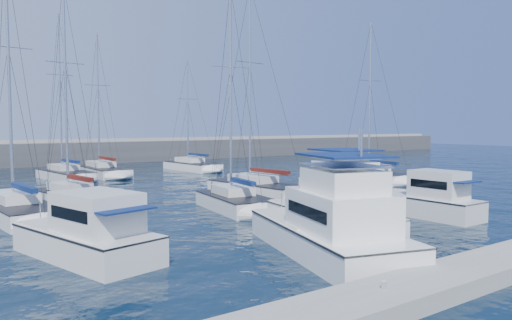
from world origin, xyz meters
TOP-DOWN VIEW (x-y plane):
  - ground at (0.00, 0.00)m, footprint 220.00×220.00m
  - breakwater at (0.00, 52.00)m, footprint 160.00×6.00m
  - dock_cleat_near_port at (-8.00, -11.00)m, footprint 0.16×0.16m
  - motor_yacht_port_outer at (-13.32, -0.39)m, footprint 4.45×7.59m
  - motor_yacht_port_inner at (-4.97, -5.74)m, footprint 6.16×10.05m
  - motor_yacht_stbd_inner at (-1.88, -2.77)m, footprint 4.62×8.34m
  - motor_yacht_stbd_outer at (5.98, -2.77)m, footprint 2.36×6.44m
  - sailboat_mid_a at (-14.00, 10.90)m, footprint 3.79×8.85m
  - sailboat_mid_b at (-9.99, 14.03)m, footprint 4.07×7.60m
  - sailboat_mid_c at (-2.05, 6.04)m, footprint 4.00×7.21m
  - sailboat_mid_d at (3.24, 10.96)m, footprint 4.05×9.19m
  - sailboat_mid_e at (17.73, 11.72)m, footprint 4.08×8.31m
  - sailboat_back_a at (-6.07, 30.65)m, footprint 3.91×8.75m
  - sailboat_back_b at (-1.71, 32.57)m, footprint 3.17×9.60m
  - sailboat_back_c at (9.27, 32.76)m, footprint 3.56×9.01m

SIDE VIEW (x-z plane):
  - ground at x=0.00m, z-range 0.00..0.00m
  - sailboat_back_c at x=9.27m, z-range -6.36..7.37m
  - sailboat_back_b at x=-1.71m, z-range -7.30..8.33m
  - sailboat_mid_a at x=-14.00m, z-range -7.47..8.54m
  - sailboat_mid_d at x=3.24m, z-range -7.78..8.85m
  - sailboat_mid_e at x=17.73m, z-range -7.28..8.35m
  - sailboat_mid_c at x=-2.05m, z-range -6.80..7.88m
  - sailboat_mid_b at x=-9.99m, z-range -7.20..8.29m
  - sailboat_back_a at x=-6.07m, z-range -7.84..8.93m
  - dock_cleat_near_port at x=-8.00m, z-range 0.60..0.85m
  - motor_yacht_stbd_outer at x=5.98m, z-range -0.66..2.54m
  - motor_yacht_port_outer at x=-13.32m, z-range -0.66..2.54m
  - breakwater at x=0.00m, z-range -1.17..3.28m
  - motor_yacht_port_inner at x=-4.97m, z-range -1.21..3.48m
  - motor_yacht_stbd_inner at x=-1.88m, z-range -1.21..3.48m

